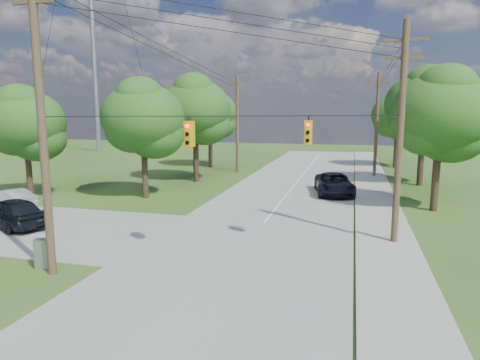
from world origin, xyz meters
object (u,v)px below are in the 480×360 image
(car_main_north, at_px, (334,184))
(pole_north_e, at_px, (377,124))
(pole_north_w, at_px, (237,123))
(car_cross_dark, at_px, (11,212))
(pole_ne, at_px, (400,131))
(pole_sw, at_px, (41,116))
(control_cabinet, at_px, (44,253))
(car_cross_silver, at_px, (9,199))

(car_main_north, bearing_deg, pole_north_e, 62.01)
(pole_north_w, bearing_deg, car_cross_dark, -104.62)
(pole_ne, distance_m, car_cross_dark, 20.90)
(pole_sw, bearing_deg, control_cabinet, 146.93)
(pole_sw, distance_m, car_main_north, 22.65)
(car_main_north, relative_size, control_cabinet, 4.80)
(pole_north_w, xyz_separation_m, car_cross_silver, (-9.96, -20.70, -4.43))
(pole_sw, distance_m, pole_north_e, 32.55)
(car_main_north, xyz_separation_m, control_cabinet, (-10.87, -19.04, -0.23))
(pole_north_e, xyz_separation_m, control_cabinet, (-14.27, -29.10, -4.53))
(car_cross_silver, bearing_deg, pole_sw, 61.40)
(control_cabinet, bearing_deg, pole_north_w, 65.86)
(pole_ne, relative_size, car_cross_silver, 2.61)
(car_cross_dark, relative_size, car_main_north, 0.85)
(car_main_north, distance_m, control_cabinet, 21.93)
(pole_north_e, height_order, pole_north_w, same)
(pole_ne, relative_size, pole_north_w, 1.05)
(pole_ne, height_order, control_cabinet, pole_ne)
(pole_sw, bearing_deg, car_cross_silver, 139.33)
(car_cross_dark, xyz_separation_m, control_cabinet, (5.98, -4.74, -0.27))
(car_cross_dark, height_order, car_main_north, car_cross_dark)
(pole_sw, relative_size, pole_north_w, 1.20)
(pole_north_e, distance_m, control_cabinet, 32.72)
(pole_sw, bearing_deg, pole_north_e, 65.48)
(pole_sw, bearing_deg, pole_ne, 29.38)
(car_cross_silver, bearing_deg, control_cabinet, 60.84)
(pole_north_e, bearing_deg, pole_ne, -90.00)
(pole_sw, height_order, car_main_north, pole_sw)
(pole_ne, distance_m, car_cross_silver, 24.37)
(pole_ne, bearing_deg, car_main_north, 105.89)
(car_cross_silver, relative_size, control_cabinet, 3.33)
(car_cross_dark, relative_size, car_cross_silver, 1.22)
(pole_north_e, relative_size, car_cross_silver, 2.48)
(pole_sw, height_order, pole_north_e, pole_sw)
(pole_sw, xyz_separation_m, car_cross_silver, (-10.36, 8.90, -5.53))
(control_cabinet, bearing_deg, pole_north_e, 40.46)
(car_cross_dark, bearing_deg, pole_north_e, 160.62)
(pole_north_e, xyz_separation_m, car_cross_silver, (-23.86, -20.70, -4.43))
(pole_ne, relative_size, car_cross_dark, 2.13)
(pole_north_e, bearing_deg, car_cross_dark, -129.74)
(pole_north_e, xyz_separation_m, pole_north_w, (-13.90, 0.00, 0.00))
(car_cross_silver, xyz_separation_m, car_main_north, (20.46, 10.65, 0.14))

